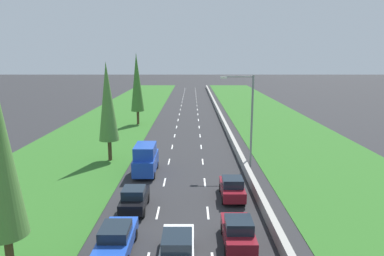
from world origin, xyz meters
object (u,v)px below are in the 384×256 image
(white_sedan_centre_lane, at_px, (178,249))
(street_light_mast, at_px, (249,114))
(blue_van_left_lane, at_px, (147,159))
(poplar_tree_third, at_px, (138,83))
(black_hatchback_left_lane, at_px, (136,199))
(poplar_tree_second, at_px, (109,102))
(maroon_hatchback_right_lane_third, at_px, (233,188))
(maroon_hatchback_right_lane, at_px, (239,232))
(blue_sedan_left_lane, at_px, (117,239))

(white_sedan_centre_lane, relative_size, street_light_mast, 0.50)
(blue_van_left_lane, height_order, poplar_tree_third, poplar_tree_third)
(black_hatchback_left_lane, xyz_separation_m, poplar_tree_second, (-4.51, 11.94, 5.33))
(street_light_mast, bearing_deg, maroon_hatchback_right_lane_third, -106.71)
(white_sedan_centre_lane, bearing_deg, black_hatchback_left_lane, 116.94)
(blue_van_left_lane, distance_m, poplar_tree_second, 7.66)
(black_hatchback_left_lane, bearing_deg, blue_van_left_lane, 91.54)
(maroon_hatchback_right_lane, height_order, black_hatchback_left_lane, same)
(black_hatchback_left_lane, distance_m, blue_van_left_lane, 7.79)
(poplar_tree_second, height_order, street_light_mast, poplar_tree_second)
(maroon_hatchback_right_lane, xyz_separation_m, maroon_hatchback_right_lane_third, (0.43, 6.78, 0.00))
(blue_sedan_left_lane, xyz_separation_m, poplar_tree_third, (-4.46, 37.12, 5.89))
(black_hatchback_left_lane, xyz_separation_m, white_sedan_centre_lane, (3.30, -6.49, -0.02))
(blue_sedan_left_lane, bearing_deg, maroon_hatchback_right_lane_third, 46.07)
(blue_sedan_left_lane, xyz_separation_m, poplar_tree_second, (-4.39, 17.44, 5.36))
(blue_sedan_left_lane, bearing_deg, black_hatchback_left_lane, 88.74)
(blue_van_left_lane, height_order, street_light_mast, street_light_mast)
(blue_sedan_left_lane, bearing_deg, poplar_tree_third, 96.85)
(white_sedan_centre_lane, height_order, street_light_mast, street_light_mast)
(black_hatchback_left_lane, xyz_separation_m, poplar_tree_third, (-4.58, 31.63, 5.86))
(white_sedan_centre_lane, bearing_deg, maroon_hatchback_right_lane, 27.30)
(black_hatchback_left_lane, bearing_deg, poplar_tree_third, 98.24)
(maroon_hatchback_right_lane, bearing_deg, poplar_tree_third, 107.28)
(blue_van_left_lane, bearing_deg, maroon_hatchback_right_lane_third, -37.80)
(maroon_hatchback_right_lane_third, distance_m, poplar_tree_third, 32.35)
(black_hatchback_left_lane, relative_size, poplar_tree_second, 0.38)
(poplar_tree_third, bearing_deg, maroon_hatchback_right_lane_third, -68.36)
(poplar_tree_second, bearing_deg, maroon_hatchback_right_lane, -56.02)
(blue_sedan_left_lane, distance_m, black_hatchback_left_lane, 5.50)
(blue_van_left_lane, relative_size, poplar_tree_second, 0.48)
(maroon_hatchback_right_lane_third, xyz_separation_m, blue_van_left_lane, (-7.36, 5.71, 0.56))
(maroon_hatchback_right_lane_third, height_order, white_sedan_centre_lane, maroon_hatchback_right_lane_third)
(blue_sedan_left_lane, distance_m, street_light_mast, 18.73)
(black_hatchback_left_lane, height_order, white_sedan_centre_lane, black_hatchback_left_lane)
(blue_sedan_left_lane, bearing_deg, blue_van_left_lane, 90.38)
(blue_sedan_left_lane, height_order, black_hatchback_left_lane, black_hatchback_left_lane)
(blue_van_left_lane, height_order, white_sedan_centre_lane, blue_van_left_lane)
(blue_van_left_lane, height_order, poplar_tree_second, poplar_tree_second)
(maroon_hatchback_right_lane, xyz_separation_m, poplar_tree_second, (-11.24, 16.67, 5.33))
(poplar_tree_third, bearing_deg, white_sedan_centre_lane, -78.32)
(white_sedan_centre_lane, distance_m, street_light_mast, 18.12)
(street_light_mast, bearing_deg, poplar_tree_second, 171.89)
(white_sedan_centre_lane, bearing_deg, poplar_tree_second, 112.96)
(black_hatchback_left_lane, relative_size, poplar_tree_third, 0.35)
(maroon_hatchback_right_lane, bearing_deg, black_hatchback_left_lane, 144.90)
(white_sedan_centre_lane, bearing_deg, blue_van_left_lane, 103.83)
(poplar_tree_third, bearing_deg, street_light_mast, -56.96)
(blue_van_left_lane, xyz_separation_m, poplar_tree_second, (-4.30, 4.18, 4.77))
(maroon_hatchback_right_lane_third, relative_size, poplar_tree_second, 0.38)
(black_hatchback_left_lane, distance_m, maroon_hatchback_right_lane_third, 7.44)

